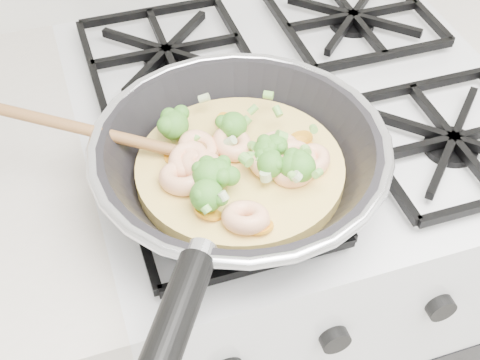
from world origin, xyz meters
name	(u,v)px	position (x,y,z in m)	size (l,w,h in m)	color
stove	(284,287)	(0.00, 1.70, 0.46)	(0.60, 0.60, 0.92)	silver
skillet	(238,164)	(-0.14, 1.55, 0.96)	(0.49, 0.48, 0.10)	black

